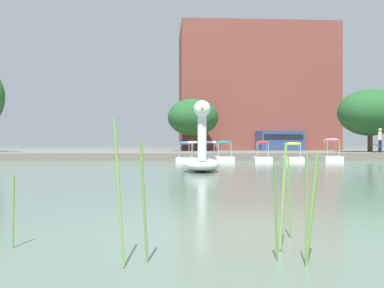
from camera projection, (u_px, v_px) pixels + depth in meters
name	position (u px, v px, depth m)	size (l,w,h in m)	color
ground_plane	(232.00, 228.00, 6.27)	(499.08, 499.08, 0.00)	#567060
shore_bank_far	(174.00, 153.00, 44.01)	(125.95, 26.61, 0.54)	#6B665B
swan_boat	(202.00, 155.00, 18.98)	(1.70, 2.90, 2.92)	white
pedal_boat_blue	(186.00, 156.00, 28.42)	(1.35, 2.07, 1.34)	white
pedal_boat_teal	(224.00, 156.00, 28.82)	(1.13, 1.92, 1.37)	white
pedal_boat_red	(262.00, 156.00, 28.58)	(1.22, 1.85, 1.36)	white
pedal_boat_yellow	(293.00, 156.00, 29.16)	(1.54, 2.17, 1.29)	white
pedal_boat_pink	(332.00, 155.00, 29.05)	(1.40, 2.09, 1.54)	white
tree_broadleaf_left	(370.00, 113.00, 36.22)	(7.01, 6.87, 5.03)	#4C3823
tree_broadleaf_behind_dock	(193.00, 117.00, 40.75)	(6.33, 6.28, 4.71)	#4C3823
person_on_path	(380.00, 139.00, 33.55)	(0.29, 0.28, 1.80)	black
bicycle_parked	(382.00, 148.00, 33.36)	(1.67, 0.29, 0.66)	black
parked_van	(279.00, 140.00, 43.68)	(4.70, 2.69, 1.85)	navy
apartment_block	(254.00, 90.00, 48.61)	(15.83, 9.28, 12.80)	brown
reed_clump_foreground	(167.00, 203.00, 4.55)	(3.93, 1.71, 1.43)	#669942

